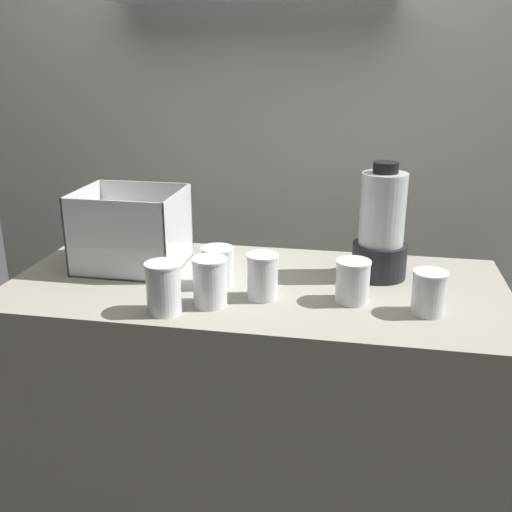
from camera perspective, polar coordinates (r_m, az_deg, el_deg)
The scene contains 10 objects.
counter at distance 1.90m, azimuth 0.00°, elevation -15.30°, with size 1.40×0.64×0.90m, color #9E998E.
back_wall_unit at distance 2.33m, azimuth 3.35°, elevation 12.87°, with size 2.60×0.24×2.50m.
carrot_display_bin at distance 1.83m, azimuth -11.90°, elevation 1.22°, with size 0.30×0.26×0.24m.
blender_pitcher at distance 1.72m, azimuth 11.98°, elevation 2.47°, with size 0.16×0.16×0.33m.
juice_cup_orange_far_left at distance 1.49m, azimuth -8.87°, elevation -3.30°, with size 0.09×0.09×0.13m.
juice_cup_carrot_left at distance 1.65m, azimuth -3.72°, elevation -1.28°, with size 0.09×0.09×0.11m.
juice_cup_pomegranate_middle at distance 1.52m, azimuth -4.45°, elevation -2.69°, with size 0.09×0.09×0.13m.
juice_cup_mango_right at distance 1.56m, azimuth 0.63°, elevation -2.19°, with size 0.09×0.09×0.12m.
juice_cup_pomegranate_far_right at distance 1.56m, azimuth 9.29°, elevation -2.57°, with size 0.09×0.09×0.11m.
juice_cup_pomegranate_rightmost at distance 1.53m, azimuth 16.31°, elevation -3.61°, with size 0.09×0.09×0.11m.
Camera 1 is at (0.29, -1.54, 1.52)m, focal length 41.52 mm.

